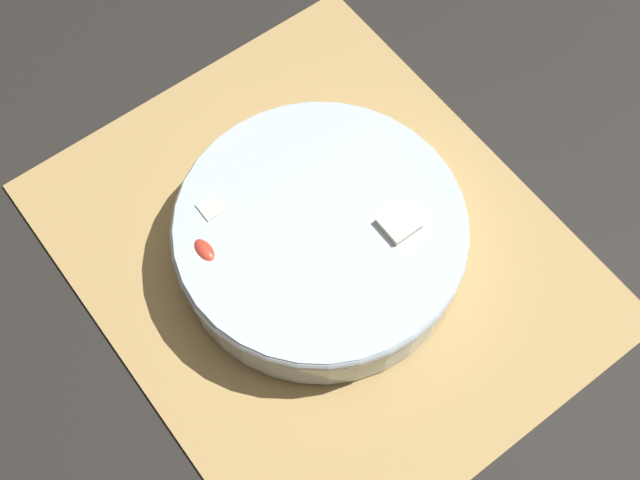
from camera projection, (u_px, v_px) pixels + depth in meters
The scene contains 3 objects.
ground_plane at pixel (320, 253), 0.83m from camera, with size 6.00×6.00×0.00m, color black.
bamboo_mat_center at pixel (320, 252), 0.83m from camera, with size 0.48×0.40×0.01m.
fruit_salad_bowl at pixel (319, 235), 0.80m from camera, with size 0.26×0.26×0.06m.
Camera 1 is at (-0.29, 0.22, 0.75)m, focal length 50.00 mm.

